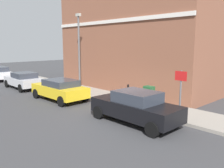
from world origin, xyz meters
name	(u,v)px	position (x,y,z in m)	size (l,w,h in m)	color
ground	(125,115)	(0.00, 0.00, 0.00)	(80.00, 80.00, 0.00)	#38383A
sidewalk	(85,91)	(1.96, 6.00, 0.07)	(2.48, 30.00, 0.15)	gray
corner_building	(142,34)	(6.68, 4.47, 4.48)	(7.07, 12.93, 8.96)	brown
car_black	(135,107)	(-0.60, -1.25, 0.78)	(1.86, 4.37, 1.52)	black
car_yellow	(60,89)	(-0.74, 5.14, 0.74)	(2.02, 4.22, 1.37)	gold
car_silver	(24,80)	(-0.74, 10.75, 0.71)	(1.91, 4.07, 1.35)	#B7B7BC
utility_cabinet	(149,97)	(1.82, -0.14, 0.68)	(0.46, 0.61, 1.15)	#1E4C28
bollard_near_cabinet	(128,92)	(1.92, 1.54, 0.70)	(0.14, 0.14, 1.04)	black
street_sign	(181,88)	(0.98, -2.60, 1.66)	(0.08, 0.60, 2.30)	#59595B
lamppost	(79,48)	(2.00, 6.72, 3.30)	(0.20, 0.44, 5.72)	#59595B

